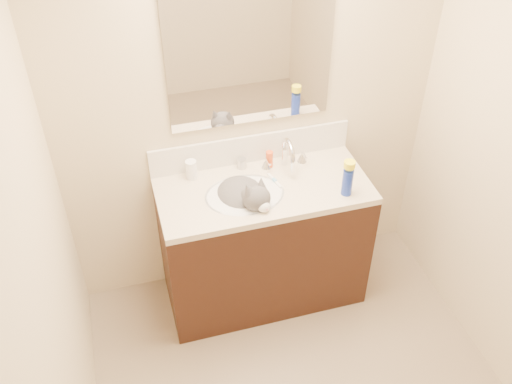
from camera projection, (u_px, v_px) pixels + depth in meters
room_shell at (342, 214)px, 2.07m from camera, size 2.24×2.54×2.52m
vanity_cabinet at (263, 245)px, 3.48m from camera, size 1.20×0.55×0.82m
counter_slab at (264, 190)px, 3.21m from camera, size 1.20×0.55×0.04m
basin at (245, 204)px, 3.19m from camera, size 0.45×0.36×0.14m
faucet at (287, 156)px, 3.28m from camera, size 0.28×0.20×0.21m
cat at (244, 199)px, 3.17m from camera, size 0.41×0.44×0.32m
backsplash at (251, 149)px, 3.34m from camera, size 1.20×0.02×0.18m
mirror at (251, 55)px, 2.96m from camera, size 0.90×0.02×0.80m
pill_bottle at (191, 170)px, 3.23m from camera, size 0.08×0.08×0.12m
pill_label at (192, 172)px, 3.24m from camera, size 0.07×0.07×0.04m
silver_jar at (242, 163)px, 3.32m from camera, size 0.07×0.07×0.06m
amber_bottle at (269, 159)px, 3.32m from camera, size 0.05×0.05×0.10m
toothbrush at (274, 181)px, 3.24m from camera, size 0.05×0.14×0.01m
toothbrush_head at (274, 180)px, 3.24m from camera, size 0.02×0.03×0.02m
spray_can at (347, 182)px, 3.11m from camera, size 0.07×0.07×0.16m
spray_cap at (350, 165)px, 3.03m from camera, size 0.07×0.07×0.04m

